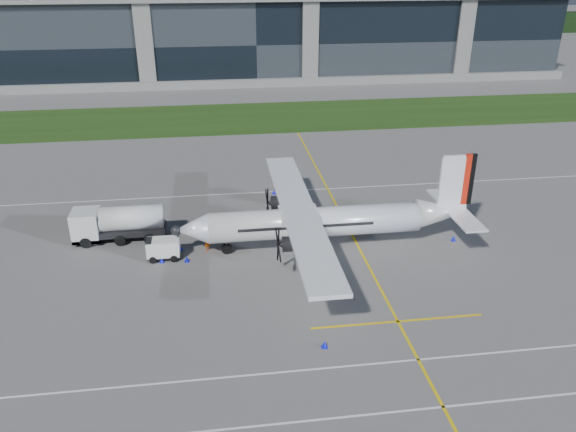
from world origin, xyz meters
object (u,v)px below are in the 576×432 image
safety_cone_fwd (162,259)px  safety_cone_tail (454,238)px  safety_cone_nose_port (187,259)px  turboprop_aircraft (327,205)px  fuel_tanker_truck (112,224)px  safety_cone_stbdwing (274,192)px  ground_crew_person (207,239)px  safety_cone_nose_stbd (180,247)px  safety_cone_portwing (324,344)px  baggage_tug (163,249)px

safety_cone_fwd → safety_cone_tail: bearing=0.9°
safety_cone_nose_port → safety_cone_fwd: (-2.01, 0.18, 0.00)m
turboprop_aircraft → safety_cone_nose_port: bearing=-175.4°
fuel_tanker_truck → safety_cone_stbdwing: size_ratio=16.29×
ground_crew_person → safety_cone_nose_stbd: (-2.33, 0.38, -0.83)m
ground_crew_person → safety_cone_nose_port: size_ratio=4.33×
ground_crew_person → safety_cone_portwing: bearing=-118.4°
turboprop_aircraft → fuel_tanker_truck: 18.53m
turboprop_aircraft → ground_crew_person: size_ratio=11.97×
baggage_tug → safety_cone_fwd: bearing=-102.1°
baggage_tug → fuel_tanker_truck: bearing=139.4°
safety_cone_tail → safety_cone_fwd: same height
turboprop_aircraft → fuel_tanker_truck: size_ratio=3.18×
safety_cone_nose_stbd → safety_cone_nose_port: bearing=-73.9°
turboprop_aircraft → safety_cone_portwing: bearing=-101.4°
fuel_tanker_truck → safety_cone_tail: 29.57m
fuel_tanker_truck → safety_cone_fwd: 6.47m
turboprop_aircraft → safety_cone_fwd: bearing=-176.8°
safety_cone_nose_stbd → safety_cone_fwd: 2.37m
fuel_tanker_truck → ground_crew_person: bearing=-20.6°
baggage_tug → safety_cone_portwing: 17.00m
safety_cone_tail → safety_cone_nose_stbd: 23.51m
safety_cone_nose_port → safety_cone_fwd: size_ratio=1.00×
fuel_tanker_truck → baggage_tug: bearing=-40.6°
safety_cone_stbdwing → fuel_tanker_truck: bearing=-150.8°
safety_cone_portwing → baggage_tug: bearing=129.4°
safety_cone_nose_stbd → safety_cone_portwing: size_ratio=1.00×
safety_cone_nose_stbd → safety_cone_nose_port: same height
ground_crew_person → safety_cone_portwing: ground_crew_person is taller
turboprop_aircraft → safety_cone_tail: (11.27, -0.35, -3.63)m
safety_cone_nose_port → safety_cone_portwing: 15.16m
fuel_tanker_truck → safety_cone_fwd: size_ratio=16.29×
safety_cone_nose_stbd → safety_cone_portwing: bearing=-56.4°
baggage_tug → safety_cone_portwing: baggage_tug is taller
turboprop_aircraft → safety_cone_nose_port: 12.18m
fuel_tanker_truck → safety_cone_nose_port: fuel_tanker_truck is taller
baggage_tug → safety_cone_nose_stbd: size_ratio=5.61×
fuel_tanker_truck → safety_cone_stbdwing: bearing=29.2°
baggage_tug → turboprop_aircraft: bearing=0.3°
ground_crew_person → safety_cone_stbdwing: bearing=3.3°
ground_crew_person → safety_cone_tail: size_ratio=4.33×
fuel_tanker_truck → safety_cone_tail: fuel_tanker_truck is taller
turboprop_aircraft → ground_crew_person: 10.28m
fuel_tanker_truck → safety_cone_nose_stbd: (5.79, -2.67, -1.28)m
safety_cone_stbdwing → ground_crew_person: bearing=-121.0°
safety_cone_portwing → safety_cone_fwd: same height
safety_cone_tail → safety_cone_nose_stbd: bearing=176.3°
safety_cone_tail → safety_cone_stbdwing: 19.01m
safety_cone_fwd → safety_cone_stbdwing: 16.74m
turboprop_aircraft → fuel_tanker_truck: bearing=168.0°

